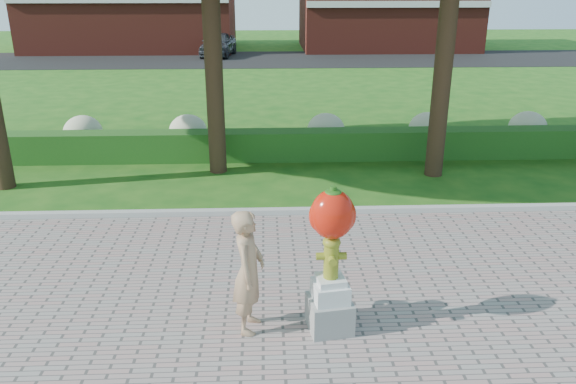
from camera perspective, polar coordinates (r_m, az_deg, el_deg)
The scene contains 9 objects.
ground at distance 9.19m, azimuth 2.75°, elevation -9.70°, with size 100.00×100.00×0.00m, color #185014.
curb at distance 11.84m, azimuth 1.51°, elevation -2.02°, with size 40.00×0.18×0.15m, color #ADADA5.
lawn_hedge at distance 15.51m, azimuth 0.55°, elevation 4.81°, with size 24.00×0.70×0.80m, color #164F19.
hydrangea_row at distance 16.47m, azimuth 2.37°, elevation 6.28°, with size 20.10×1.10×0.99m.
street at distance 36.20m, azimuth -1.16°, elevation 13.35°, with size 50.00×8.00×0.02m, color black.
building_right at distance 42.82m, azimuth 9.97°, elevation 18.49°, with size 12.00×8.00×6.40m, color maroon.
hydrant_sculpture at distance 7.61m, azimuth 4.42°, elevation -6.55°, with size 0.66×0.66×2.14m.
woman at distance 7.73m, azimuth -4.02°, elevation -8.07°, with size 0.65×0.43×1.79m, color tan.
parked_car at distance 37.92m, azimuth -7.11°, elevation 14.73°, with size 1.84×4.56×1.56m, color #393B40.
Camera 1 is at (-0.76, -7.89, 4.65)m, focal length 35.00 mm.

